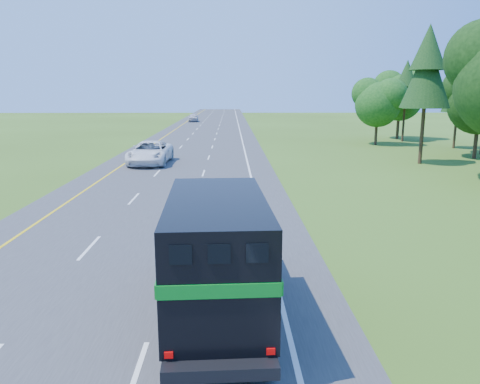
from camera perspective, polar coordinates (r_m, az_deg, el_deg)
The scene contains 5 objects.
road at distance 48.94m, azimuth -5.82°, elevation 4.66°, with size 15.00×260.00×0.04m, color #38383A.
lane_markings at distance 48.94m, azimuth -5.82°, elevation 4.69°, with size 11.15×260.00×0.01m.
horse_truck at distance 13.07m, azimuth -2.86°, elevation -7.29°, with size 2.88×8.19×3.58m.
white_suv at distance 42.41m, azimuth -10.88°, elevation 4.75°, with size 3.30×7.16×1.99m, color white.
far_car at distance 102.64m, azimuth -5.71°, elevation 9.02°, with size 2.06×5.12×1.74m, color silver.
Camera 1 is at (3.99, 1.62, 6.28)m, focal length 35.00 mm.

